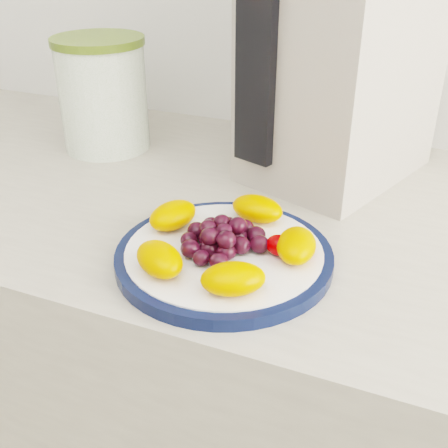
% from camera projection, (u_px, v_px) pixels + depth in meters
% --- Properties ---
extents(counter, '(3.50, 0.60, 0.90)m').
position_uv_depth(counter, '(199.00, 409.00, 1.03)').
color(counter, '#B2AA98').
rests_on(counter, floor).
extents(cabinet_face, '(3.48, 0.58, 0.84)m').
position_uv_depth(cabinet_face, '(199.00, 420.00, 1.05)').
color(cabinet_face, '#A0804C').
rests_on(cabinet_face, floor).
extents(plate_rim, '(0.25, 0.25, 0.01)m').
position_uv_depth(plate_rim, '(224.00, 257.00, 0.64)').
color(plate_rim, '#0A1437').
rests_on(plate_rim, counter).
extents(plate_face, '(0.22, 0.22, 0.02)m').
position_uv_depth(plate_face, '(224.00, 256.00, 0.64)').
color(plate_face, white).
rests_on(plate_face, counter).
extents(canister, '(0.18, 0.18, 0.17)m').
position_uv_depth(canister, '(103.00, 98.00, 0.91)').
color(canister, '#39691C').
rests_on(canister, counter).
extents(canister_lid, '(0.19, 0.19, 0.01)m').
position_uv_depth(canister_lid, '(97.00, 41.00, 0.87)').
color(canister_lid, '#556923').
rests_on(canister_lid, canister).
extents(appliance_body, '(0.27, 0.31, 0.33)m').
position_uv_depth(appliance_body, '(344.00, 62.00, 0.79)').
color(appliance_body, '#AFA598').
rests_on(appliance_body, counter).
extents(appliance_panel, '(0.06, 0.04, 0.25)m').
position_uv_depth(appliance_panel, '(257.00, 71.00, 0.72)').
color(appliance_panel, black).
rests_on(appliance_panel, appliance_body).
extents(fruit_plate, '(0.21, 0.21, 0.03)m').
position_uv_depth(fruit_plate, '(227.00, 239.00, 0.62)').
color(fruit_plate, '#FF7900').
rests_on(fruit_plate, plate_face).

